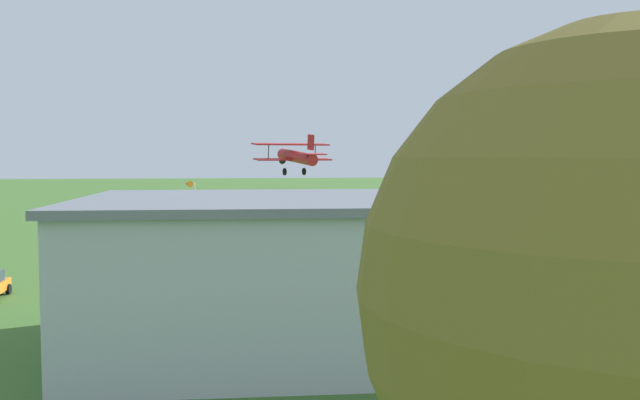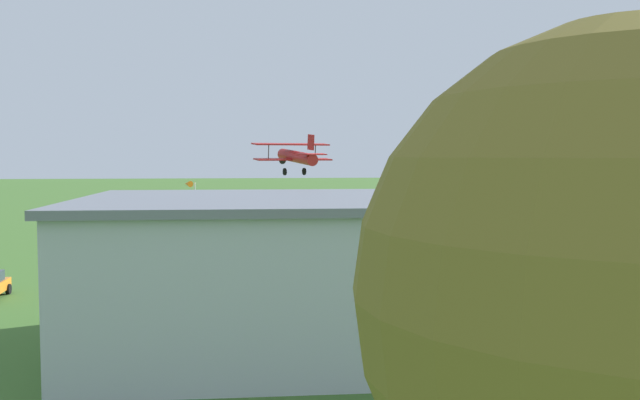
# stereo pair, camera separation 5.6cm
# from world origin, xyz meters

# --- Properties ---
(ground_plane) EXTENTS (400.00, 400.00, 0.00)m
(ground_plane) POSITION_xyz_m (0.00, 0.00, 0.00)
(ground_plane) COLOR #3D6628
(hangar) EXTENTS (29.62, 14.28, 6.81)m
(hangar) POSITION_xyz_m (5.73, 28.96, 3.41)
(hangar) COLOR #B7BCC6
(hangar) RESTS_ON ground_plane
(biplane) EXTENTS (7.37, 7.43, 3.56)m
(biplane) POSITION_xyz_m (8.57, -0.98, 8.64)
(biplane) COLOR #B21E1E
(car_silver) EXTENTS (2.36, 4.60, 1.68)m
(car_silver) POSITION_xyz_m (21.58, 15.43, 0.87)
(car_silver) COLOR #B7B7BC
(car_silver) RESTS_ON ground_plane
(person_by_parked_cars) EXTENTS (0.52, 0.52, 1.72)m
(person_by_parked_cars) POSITION_xyz_m (-6.40, 11.29, 0.86)
(person_by_parked_cars) COLOR #B23333
(person_by_parked_cars) RESTS_ON ground_plane
(person_walking_on_apron) EXTENTS (0.51, 0.51, 1.73)m
(person_walking_on_apron) POSITION_xyz_m (13.54, 11.96, 0.86)
(person_walking_on_apron) COLOR #72338C
(person_walking_on_apron) RESTS_ON ground_plane
(tree_near_perimeter_road) EXTENTS (6.71, 6.71, 10.35)m
(tree_near_perimeter_road) POSITION_xyz_m (8.55, 51.92, 6.98)
(tree_near_perimeter_road) COLOR brown
(tree_near_perimeter_road) RESTS_ON ground_plane
(windsock) EXTENTS (1.34, 1.43, 6.14)m
(windsock) POSITION_xyz_m (18.61, -9.46, 5.40)
(windsock) COLOR silver
(windsock) RESTS_ON ground_plane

